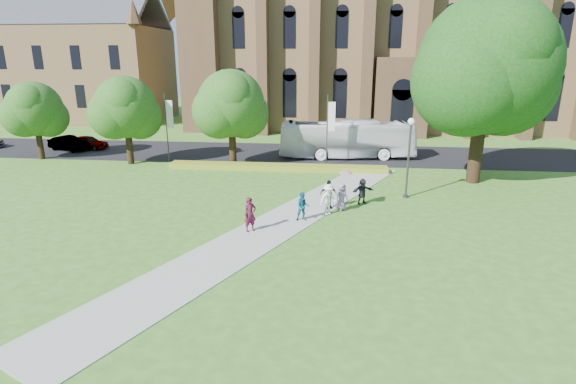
# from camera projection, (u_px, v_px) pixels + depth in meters

# --- Properties ---
(ground) EXTENTS (160.00, 160.00, 0.00)m
(ground) POSITION_uv_depth(u_px,v_px,m) (281.00, 228.00, 24.35)
(ground) COLOR #356C20
(ground) RESTS_ON ground
(road) EXTENTS (160.00, 10.00, 0.02)m
(road) POSITION_uv_depth(u_px,v_px,m) (307.00, 154.00, 43.40)
(road) COLOR black
(road) RESTS_ON ground
(footpath) EXTENTS (15.58, 28.54, 0.04)m
(footpath) POSITION_uv_depth(u_px,v_px,m) (283.00, 221.00, 25.29)
(footpath) COLOR #B2B2A8
(footpath) RESTS_ON ground
(flower_hedge) EXTENTS (18.00, 1.40, 0.45)m
(flower_hedge) POSITION_uv_depth(u_px,v_px,m) (277.00, 167.00, 37.07)
(flower_hedge) COLOR gold
(flower_hedge) RESTS_ON ground
(cathedral) EXTENTS (52.60, 18.25, 28.00)m
(cathedral) POSITION_uv_depth(u_px,v_px,m) (397.00, 25.00, 57.43)
(cathedral) COLOR brown
(cathedral) RESTS_ON ground
(building_west) EXTENTS (22.00, 14.00, 18.30)m
(building_west) POSITION_uv_depth(u_px,v_px,m) (86.00, 56.00, 65.33)
(building_west) COLOR brown
(building_west) RESTS_ON ground
(streetlamp) EXTENTS (0.44, 0.44, 5.24)m
(streetlamp) POSITION_uv_depth(u_px,v_px,m) (409.00, 148.00, 28.80)
(streetlamp) COLOR #38383D
(streetlamp) RESTS_ON ground
(large_tree) EXTENTS (9.60, 9.60, 13.20)m
(large_tree) POSITION_uv_depth(u_px,v_px,m) (486.00, 66.00, 31.06)
(large_tree) COLOR #332114
(large_tree) RESTS_ON ground
(street_tree_0) EXTENTS (5.20, 5.20, 7.50)m
(street_tree_0) POSITION_uv_depth(u_px,v_px,m) (126.00, 107.00, 37.88)
(street_tree_0) COLOR #332114
(street_tree_0) RESTS_ON ground
(street_tree_1) EXTENTS (5.60, 5.60, 8.05)m
(street_tree_1) POSITION_uv_depth(u_px,v_px,m) (231.00, 104.00, 37.31)
(street_tree_1) COLOR #332114
(street_tree_1) RESTS_ON ground
(street_tree_2) EXTENTS (4.80, 4.80, 6.95)m
(street_tree_2) POSITION_uv_depth(u_px,v_px,m) (34.00, 109.00, 39.89)
(street_tree_2) COLOR #332114
(street_tree_2) RESTS_ON ground
(banner_pole_0) EXTENTS (0.70, 0.10, 6.00)m
(banner_pole_0) POSITION_uv_depth(u_px,v_px,m) (328.00, 126.00, 37.64)
(banner_pole_0) COLOR #38383D
(banner_pole_0) RESTS_ON ground
(banner_pole_1) EXTENTS (0.70, 0.10, 6.00)m
(banner_pole_1) POSITION_uv_depth(u_px,v_px,m) (168.00, 124.00, 39.12)
(banner_pole_1) COLOR #38383D
(banner_pole_1) RESTS_ON ground
(tour_coach) EXTENTS (12.60, 4.22, 3.44)m
(tour_coach) POSITION_uv_depth(u_px,v_px,m) (347.00, 139.00, 41.15)
(tour_coach) COLOR silver
(tour_coach) RESTS_ON road
(car_0) EXTENTS (4.24, 2.22, 1.38)m
(car_0) POSITION_uv_depth(u_px,v_px,m) (88.00, 142.00, 45.39)
(car_0) COLOR gray
(car_0) RESTS_ON road
(car_1) EXTENTS (4.63, 2.83, 1.44)m
(car_1) POSITION_uv_depth(u_px,v_px,m) (69.00, 143.00, 44.68)
(car_1) COLOR gray
(car_1) RESTS_ON road
(pedestrian_0) EXTENTS (0.81, 0.77, 1.86)m
(pedestrian_0) POSITION_uv_depth(u_px,v_px,m) (250.00, 214.00, 23.55)
(pedestrian_0) COLOR #4C112B
(pedestrian_0) RESTS_ON footpath
(pedestrian_1) EXTENTS (0.91, 0.78, 1.64)m
(pedestrian_1) POSITION_uv_depth(u_px,v_px,m) (303.00, 207.00, 25.16)
(pedestrian_1) COLOR #175B77
(pedestrian_1) RESTS_ON footpath
(pedestrian_2) EXTENTS (1.34, 1.27, 1.82)m
(pedestrian_2) POSITION_uv_depth(u_px,v_px,m) (328.00, 199.00, 26.16)
(pedestrian_2) COLOR white
(pedestrian_2) RESTS_ON footpath
(pedestrian_3) EXTENTS (1.12, 0.68, 1.78)m
(pedestrian_3) POSITION_uv_depth(u_px,v_px,m) (328.00, 194.00, 27.22)
(pedestrian_3) COLOR black
(pedestrian_3) RESTS_ON footpath
(pedestrian_4) EXTENTS (0.96, 0.90, 1.65)m
(pedestrian_4) POSITION_uv_depth(u_px,v_px,m) (342.00, 197.00, 26.95)
(pedestrian_4) COLOR gray
(pedestrian_4) RESTS_ON footpath
(pedestrian_5) EXTENTS (1.54, 1.07, 1.60)m
(pedestrian_5) POSITION_uv_depth(u_px,v_px,m) (362.00, 191.00, 28.18)
(pedestrian_5) COLOR #222128
(pedestrian_5) RESTS_ON footpath
(parasol) EXTENTS (0.94, 0.94, 0.72)m
(parasol) POSITION_uv_depth(u_px,v_px,m) (345.00, 177.00, 26.69)
(parasol) COLOR #D797AE
(parasol) RESTS_ON pedestrian_4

